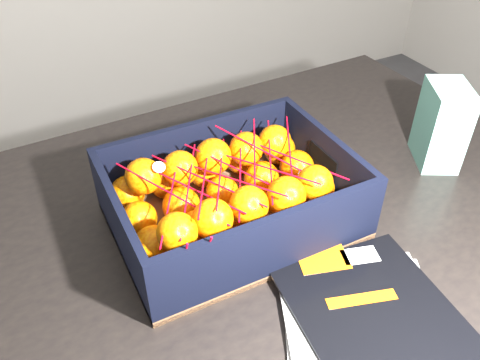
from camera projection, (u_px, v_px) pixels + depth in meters
name	position (u px, v px, depth m)	size (l,w,h in m)	color
table	(251.00, 248.00, 0.92)	(1.23, 0.85, 0.75)	black
magazine_stack	(372.00, 332.00, 0.65)	(0.32, 0.35, 0.02)	silver
produce_crate	(232.00, 204.00, 0.81)	(0.38, 0.28, 0.12)	brown
clementine_heap	(231.00, 195.00, 0.80)	(0.36, 0.27, 0.11)	orange
mesh_net	(229.00, 176.00, 0.76)	(0.31, 0.25, 0.09)	#BC071B
retail_carton	(442.00, 125.00, 0.93)	(0.07, 0.11, 0.16)	white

